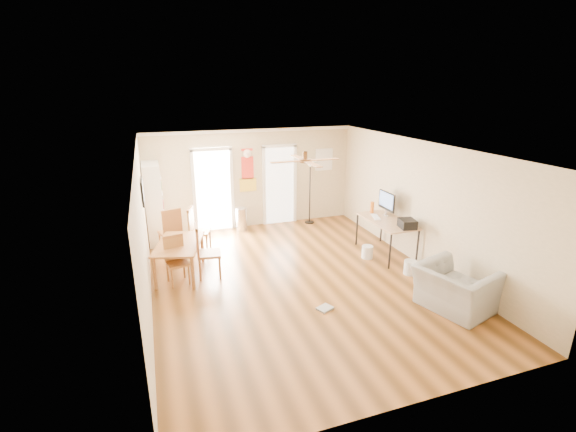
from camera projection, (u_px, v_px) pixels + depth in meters
name	position (u px, v px, depth m)	size (l,w,h in m)	color
floor	(298.00, 280.00, 7.96)	(7.00, 7.00, 0.00)	brown
ceiling	(299.00, 148.00, 7.16)	(5.50, 7.00, 0.00)	silver
wall_back	(252.00, 179.00, 10.71)	(5.50, 0.04, 2.60)	beige
wall_front	(410.00, 312.00, 4.42)	(5.50, 0.04, 2.60)	beige
wall_left	(144.00, 235.00, 6.71)	(0.04, 7.00, 2.60)	beige
wall_right	(422.00, 204.00, 8.42)	(0.04, 7.00, 2.60)	beige
crown_molding	(299.00, 151.00, 7.17)	(5.50, 7.00, 0.08)	white
kitchen_doorway	(213.00, 191.00, 10.44)	(0.90, 0.10, 2.10)	white
bathroom_doorway	(279.00, 186.00, 11.01)	(0.80, 0.10, 2.10)	white
wall_decal	(248.00, 170.00, 10.57)	(0.46, 0.03, 1.10)	red
ac_grille	(324.00, 160.00, 11.20)	(0.50, 0.04, 0.60)	white
framed_poster	(142.00, 191.00, 7.85)	(0.04, 0.66, 0.48)	black
ceiling_fan	(305.00, 161.00, 6.94)	(1.24, 1.24, 0.20)	#593819
bookshelf	(154.00, 204.00, 9.62)	(0.39, 0.87, 1.94)	silver
dining_table	(180.00, 259.00, 8.11)	(0.82, 1.37, 0.69)	#9E6333
dining_chair_right_a	(200.00, 230.00, 9.24)	(0.42, 0.42, 1.03)	#A26D34
dining_chair_right_b	(209.00, 251.00, 7.99)	(0.45, 0.45, 1.08)	olive
dining_chair_near	(177.00, 261.00, 7.72)	(0.39, 0.39, 0.94)	#A67835
dining_chair_far	(170.00, 230.00, 9.16)	(0.44, 0.44, 1.06)	#94622F
trash_can	(241.00, 219.00, 10.61)	(0.28, 0.28, 0.61)	silver
torchiere_lamp	(310.00, 193.00, 11.03)	(0.33, 0.33, 1.74)	black
computer_desk	(385.00, 237.00, 9.09)	(0.75, 1.51, 0.81)	tan
imac	(386.00, 204.00, 9.18)	(0.08, 0.61, 0.56)	black
keyboard	(376.00, 217.00, 9.17)	(0.14, 0.42, 0.02)	white
printer	(407.00, 224.00, 8.47)	(0.31, 0.36, 0.19)	black
orange_bottle	(372.00, 207.00, 9.47)	(0.09, 0.09, 0.26)	#D46312
wastebasket_a	(367.00, 252.00, 8.95)	(0.25, 0.25, 0.28)	silver
wastebasket_b	(410.00, 267.00, 8.19)	(0.25, 0.25, 0.29)	silver
floor_cloth	(325.00, 308.00, 6.93)	(0.26, 0.20, 0.04)	gray
armchair	(455.00, 289.00, 6.84)	(1.17, 1.02, 0.76)	gray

